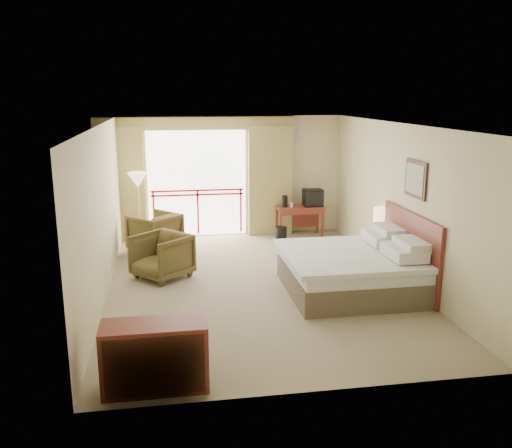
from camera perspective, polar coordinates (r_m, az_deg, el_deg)
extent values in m
plane|color=gray|center=(9.35, 0.16, -6.34)|extent=(7.00, 7.00, 0.00)
plane|color=white|center=(8.81, 0.17, 10.41)|extent=(7.00, 7.00, 0.00)
plane|color=beige|center=(12.40, -2.53, 5.06)|extent=(5.00, 0.00, 5.00)
plane|color=beige|center=(5.68, 6.06, -5.38)|extent=(5.00, 0.00, 5.00)
plane|color=beige|center=(8.92, -15.87, 1.18)|extent=(0.00, 7.00, 7.00)
plane|color=beige|center=(9.71, 14.89, 2.22)|extent=(0.00, 7.00, 7.00)
plane|color=white|center=(12.33, -6.21, 4.24)|extent=(2.40, 0.00, 2.40)
cube|color=#AC0E0F|center=(12.35, -6.18, 3.08)|extent=(2.09, 0.03, 0.04)
cube|color=#AC0E0F|center=(12.34, -6.19, 3.54)|extent=(2.09, 0.03, 0.04)
cube|color=#AC0E0F|center=(12.42, -10.69, 1.09)|extent=(0.04, 0.03, 1.00)
cube|color=#AC0E0F|center=(12.43, -6.13, 1.27)|extent=(0.04, 0.03, 1.00)
cube|color=#AC0E0F|center=(12.52, -1.61, 1.43)|extent=(0.04, 0.03, 1.00)
cube|color=#94844C|center=(12.22, -13.95, 4.07)|extent=(1.00, 0.26, 2.50)
cube|color=#94844C|center=(12.39, 1.48, 4.60)|extent=(1.00, 0.26, 2.50)
cube|color=#94844C|center=(12.09, -6.35, 10.49)|extent=(4.40, 0.22, 0.28)
cube|color=silver|center=(12.48, 3.46, 9.72)|extent=(0.50, 0.04, 0.50)
cube|color=brown|center=(9.09, 9.90, -5.82)|extent=(2.05, 2.00, 0.40)
cube|color=white|center=(8.99, 9.98, -4.02)|extent=(2.01, 1.96, 0.22)
cube|color=white|center=(8.94, 9.71, -3.24)|extent=(2.09, 2.06, 0.08)
cube|color=white|center=(8.77, 15.35, -2.85)|extent=(0.50, 0.75, 0.18)
cube|color=white|center=(9.56, 13.13, -1.36)|extent=(0.50, 0.75, 0.18)
cube|color=white|center=(8.79, 16.17, -2.05)|extent=(0.40, 0.70, 0.14)
cube|color=white|center=(9.58, 13.89, -0.63)|extent=(0.40, 0.70, 0.14)
cube|color=maroon|center=(9.32, 15.89, -2.74)|extent=(0.06, 2.10, 1.30)
cube|color=#321910|center=(9.08, 16.47, 4.56)|extent=(0.03, 0.72, 0.60)
cube|color=silver|center=(9.07, 16.36, 4.56)|extent=(0.01, 0.60, 0.48)
cube|color=maroon|center=(10.41, 13.01, -3.00)|extent=(0.42, 0.49, 0.56)
cylinder|color=tan|center=(10.37, 13.00, -1.25)|extent=(0.13, 0.13, 0.04)
cylinder|color=tan|center=(10.33, 13.05, -0.35)|extent=(0.03, 0.03, 0.33)
cylinder|color=#FFE5B2|center=(10.28, 13.12, 0.96)|extent=(0.32, 0.32, 0.26)
cube|color=black|center=(10.17, 13.17, -1.54)|extent=(0.20, 0.18, 0.08)
cube|color=maroon|center=(12.31, 4.63, 1.77)|extent=(1.06, 0.51, 0.04)
cube|color=maroon|center=(12.07, 2.60, -0.13)|extent=(0.05, 0.05, 0.66)
cube|color=maroon|center=(12.30, 7.05, 0.05)|extent=(0.05, 0.05, 0.66)
cube|color=maroon|center=(12.49, 2.18, 0.35)|extent=(0.05, 0.05, 0.66)
cube|color=maroon|center=(12.72, 6.49, 0.51)|extent=(0.05, 0.05, 0.66)
cube|color=maroon|center=(12.58, 4.36, 0.75)|extent=(0.98, 0.03, 0.49)
cube|color=maroon|center=(12.11, 4.88, 1.22)|extent=(0.98, 0.03, 0.11)
cube|color=black|center=(12.34, 6.00, 2.77)|extent=(0.43, 0.33, 0.39)
cube|color=black|center=(12.19, 6.20, 2.63)|extent=(0.39, 0.02, 0.31)
cylinder|color=black|center=(12.20, 3.04, 2.41)|extent=(0.15, 0.15, 0.27)
cylinder|color=white|center=(12.20, 3.78, 2.01)|extent=(0.09, 0.09, 0.10)
cylinder|color=black|center=(12.00, 2.66, -1.04)|extent=(0.33, 0.33, 0.32)
imported|color=#473A1C|center=(11.45, -10.53, -2.82)|extent=(1.23, 1.23, 0.80)
imported|color=#473A1C|center=(9.82, -9.80, -5.57)|extent=(1.22, 1.21, 0.79)
cylinder|color=#321910|center=(10.65, -10.67, -1.11)|extent=(0.50, 0.50, 0.04)
cylinder|color=#321910|center=(10.72, -10.61, -2.45)|extent=(0.06, 0.06, 0.50)
cylinder|color=#321910|center=(10.79, -10.55, -3.72)|extent=(0.36, 0.36, 0.03)
imported|color=white|center=(10.64, -10.67, -1.01)|extent=(0.17, 0.22, 0.02)
cylinder|color=tan|center=(12.00, -12.04, -2.06)|extent=(0.25, 0.25, 0.03)
cylinder|color=tan|center=(11.84, -12.20, 1.06)|extent=(0.03, 0.03, 1.37)
cone|color=#FFE5B2|center=(11.71, -12.38, 4.55)|extent=(0.40, 0.40, 0.32)
cube|color=maroon|center=(6.21, -10.58, -13.51)|extent=(1.15, 0.48, 0.77)
cube|color=#321910|center=(6.00, -10.62, -14.55)|extent=(1.06, 0.02, 0.67)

